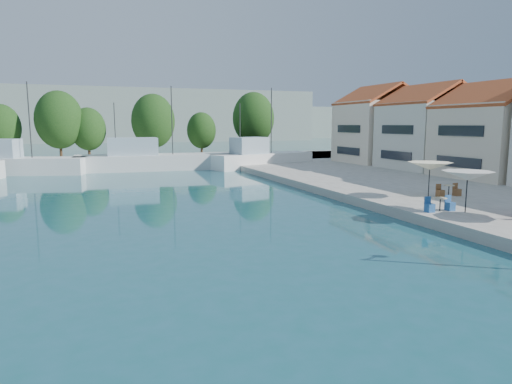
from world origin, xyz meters
name	(u,v)px	position (x,y,z in m)	size (l,w,h in m)	color
quay_right	(506,186)	(22.00, 30.00, 0.30)	(32.00, 92.00, 0.60)	gray
quay_far	(108,162)	(-8.00, 67.00, 0.30)	(90.00, 16.00, 0.60)	gray
hill_west	(20,116)	(-30.00, 160.00, 8.00)	(180.00, 40.00, 16.00)	gray
hill_east	(222,123)	(40.00, 180.00, 6.00)	(140.00, 40.00, 12.00)	gray
building_04	(498,128)	(24.00, 33.00, 5.02)	(9.00, 8.80, 9.20)	beige
building_05	(428,125)	(24.00, 42.00, 5.26)	(8.40, 8.80, 9.70)	beige
building_06	(379,123)	(24.00, 51.00, 5.50)	(9.00, 8.80, 10.20)	beige
trawler_02	(16,165)	(-17.86, 56.58, 1.07)	(14.21, 7.01, 10.20)	silver
trawler_03	(153,161)	(-3.32, 56.82, 1.07)	(18.80, 5.66, 10.20)	silver
trawler_04	(260,159)	(9.53, 54.82, 1.07)	(14.06, 7.29, 10.20)	white
tree_03	(1,128)	(-21.28, 71.12, 4.89)	(5.03, 5.03, 7.44)	#3F2B19
tree_04	(59,120)	(-14.01, 69.53, 5.94)	(6.25, 6.25, 9.25)	#3F2B19
tree_05	(88,129)	(-10.38, 70.11, 4.68)	(4.78, 4.78, 7.07)	#3F2B19
tree_06	(153,121)	(-1.65, 68.28, 5.81)	(6.10, 6.10, 9.02)	#3F2B19
tree_07	(201,130)	(6.04, 71.40, 4.40)	(4.46, 4.46, 6.60)	#3F2B19
tree_08	(253,118)	(14.42, 70.96, 6.26)	(6.63, 6.63, 9.81)	#3F2B19
umbrella_white	(468,176)	(8.74, 20.93, 2.61)	(2.73, 2.73, 2.26)	black
umbrella_cream	(430,166)	(10.38, 25.76, 2.67)	(2.86, 2.86, 2.32)	black
cafe_table_02	(440,206)	(7.65, 21.65, 0.89)	(1.82, 0.70, 0.76)	black
cafe_table_03	(449,192)	(11.99, 25.68, 0.89)	(1.82, 0.70, 0.76)	black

